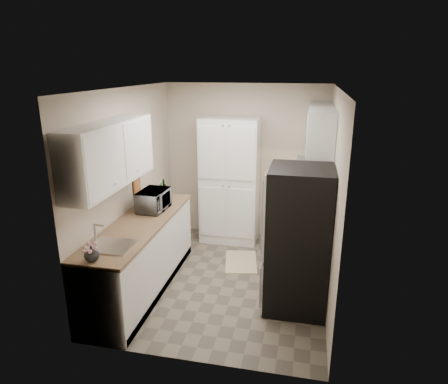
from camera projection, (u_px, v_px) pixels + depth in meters
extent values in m
plane|color=#665B4C|center=(225.00, 279.00, 5.38)|extent=(3.20, 3.20, 0.00)
cube|color=beige|center=(245.00, 162.00, 6.50)|extent=(2.60, 0.04, 2.50)
cube|color=beige|center=(188.00, 244.00, 3.51)|extent=(2.60, 0.04, 2.50)
cube|color=beige|center=(129.00, 185.00, 5.27)|extent=(0.04, 3.20, 2.50)
cube|color=beige|center=(332.00, 198.00, 4.75)|extent=(0.04, 3.20, 2.50)
cube|color=white|center=(225.00, 88.00, 4.63)|extent=(2.60, 3.20, 0.04)
cube|color=white|center=(110.00, 154.00, 4.36)|extent=(0.33, 1.60, 0.70)
cube|color=white|center=(320.00, 133.00, 5.35)|extent=(0.33, 1.55, 0.58)
cube|color=#99999E|center=(314.00, 167.00, 5.08)|extent=(0.45, 0.76, 0.13)
cube|color=#B7B7BC|center=(112.00, 246.00, 4.23)|extent=(0.45, 0.40, 0.02)
cube|color=brown|center=(137.00, 186.00, 5.47)|extent=(0.02, 0.22, 0.22)
cube|color=white|center=(230.00, 181.00, 6.35)|extent=(0.90, 0.55, 2.00)
cube|color=white|center=(142.00, 257.00, 5.05)|extent=(0.60, 2.30, 0.88)
cube|color=#846647|center=(139.00, 223.00, 4.91)|extent=(0.63, 2.33, 0.04)
cube|color=white|center=(304.00, 222.00, 6.16)|extent=(0.60, 0.80, 0.88)
cube|color=#846647|center=(305.00, 194.00, 6.03)|extent=(0.63, 0.83, 0.04)
cube|color=#B7B7BC|center=(301.00, 243.00, 5.42)|extent=(0.64, 0.76, 0.90)
cube|color=black|center=(303.00, 211.00, 5.28)|extent=(0.66, 0.78, 0.03)
cube|color=black|center=(326.00, 205.00, 5.19)|extent=(0.06, 0.76, 0.22)
cube|color=pink|center=(273.00, 238.00, 5.33)|extent=(0.01, 0.16, 0.42)
cube|color=beige|center=(274.00, 231.00, 5.56)|extent=(0.01, 0.16, 0.42)
cube|color=#B7B7BC|center=(298.00, 240.00, 4.56)|extent=(0.70, 0.72, 1.70)
imported|color=silver|center=(154.00, 200.00, 5.27)|extent=(0.35, 0.50, 0.27)
cylinder|color=black|center=(164.00, 190.00, 5.71)|extent=(0.07, 0.07, 0.27)
imported|color=silver|center=(92.00, 254.00, 3.90)|extent=(0.18, 0.18, 0.15)
cube|color=#468230|center=(164.00, 190.00, 5.74)|extent=(0.05, 0.21, 0.26)
cube|color=#A9A9AD|center=(313.00, 186.00, 6.00)|extent=(0.34, 0.39, 0.20)
cube|color=beige|center=(241.00, 262.00, 5.86)|extent=(0.56, 0.78, 0.01)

